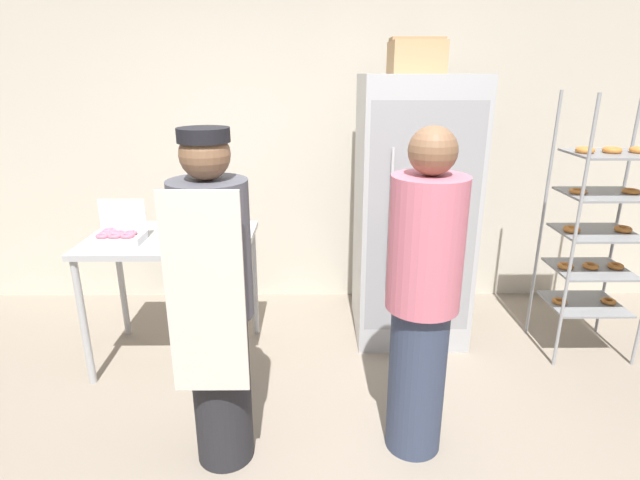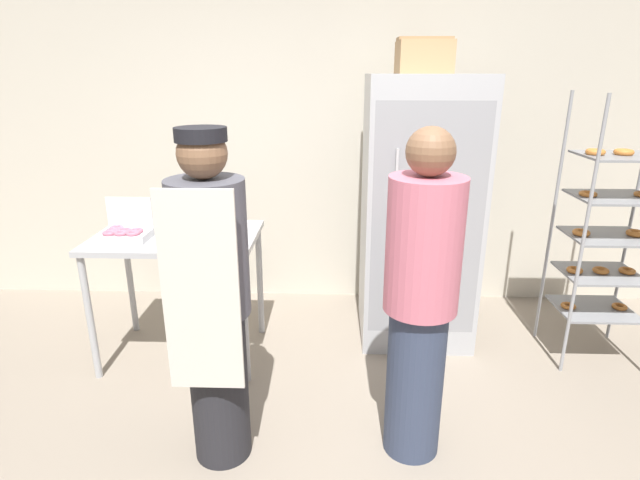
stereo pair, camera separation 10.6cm
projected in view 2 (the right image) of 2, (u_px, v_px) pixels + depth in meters
back_wall at (330, 130)px, 4.01m from camera, size 6.40×0.12×2.84m
refrigerator at (419, 213)px, 3.50m from camera, size 0.77×0.75×1.85m
baking_rack at (608, 233)px, 3.20m from camera, size 0.55×0.48×1.75m
prep_counter at (177, 250)px, 3.25m from camera, size 1.04×0.70×0.87m
donut_box at (125, 232)px, 3.10m from camera, size 0.29×0.21×0.25m
blender_pitcher at (206, 215)px, 3.23m from camera, size 0.12×0.12×0.26m
cardboard_storage_box at (424, 56)px, 3.24m from camera, size 0.35×0.36×0.22m
person_baker at (213, 301)px, 2.30m from camera, size 0.35×0.37×1.64m
person_customer at (420, 300)px, 2.35m from camera, size 0.35×0.35×1.65m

